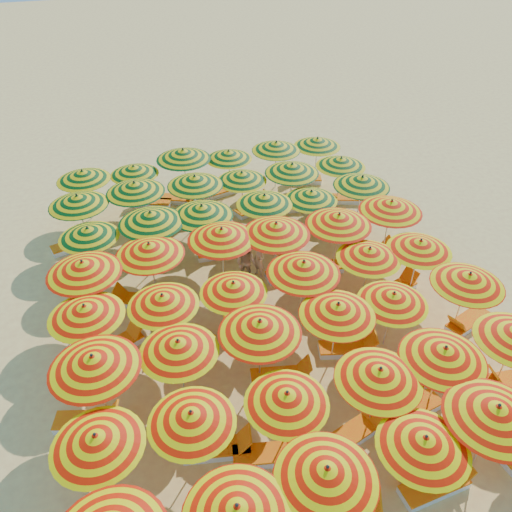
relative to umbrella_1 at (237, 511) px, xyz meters
name	(u,v)px	position (x,y,z in m)	size (l,w,h in m)	color
ground	(260,301)	(3.00, 7.66, -2.07)	(120.00, 120.00, 0.00)	#F5D06D
umbrella_1	(237,511)	(0.00, 0.00, 0.00)	(2.73, 2.73, 2.35)	silver
umbrella_2	(327,473)	(1.94, 0.18, -0.01)	(2.79, 2.79, 2.34)	silver
umbrella_3	(424,442)	(4.29, 0.24, -0.13)	(2.62, 2.62, 2.20)	silver
umbrella_4	(496,412)	(6.12, 0.30, 0.08)	(2.78, 2.78, 2.44)	silver
umbrella_6	(96,440)	(-2.47, 2.45, -0.12)	(2.15, 2.15, 2.22)	silver
umbrella_7	(191,417)	(-0.39, 2.41, -0.14)	(2.41, 2.41, 2.19)	silver
umbrella_8	(287,398)	(1.86, 2.25, -0.14)	(2.31, 2.31, 2.18)	silver
umbrella_9	(379,374)	(4.21, 2.12, -0.02)	(2.86, 2.86, 2.33)	silver
umbrella_10	(444,353)	(6.08, 2.18, 0.03)	(2.73, 2.73, 2.38)	silver
umbrella_12	(93,362)	(-2.38, 4.55, 0.09)	(3.03, 3.03, 2.45)	silver
umbrella_13	(178,346)	(-0.26, 4.59, -0.09)	(2.48, 2.48, 2.25)	silver
umbrella_14	(260,327)	(1.93, 4.47, 0.07)	(2.86, 2.86, 2.42)	silver
umbrella_15	(338,309)	(4.24, 4.53, -0.02)	(2.74, 2.74, 2.33)	silver
umbrella_16	(393,298)	(6.05, 4.57, -0.13)	(2.65, 2.65, 2.20)	silver
umbrella_17	(469,279)	(8.55, 4.51, 0.00)	(2.33, 2.33, 2.35)	silver
umbrella_18	(85,311)	(-2.50, 6.67, -0.05)	(2.80, 2.80, 2.29)	silver
umbrella_19	(163,300)	(-0.36, 6.51, -0.11)	(2.33, 2.33, 2.23)	silver
umbrella_20	(233,287)	(1.75, 6.48, -0.14)	(2.59, 2.59, 2.18)	silver
umbrella_21	(304,267)	(4.00, 6.47, 0.09)	(2.68, 2.68, 2.45)	silver
umbrella_22	(369,253)	(6.40, 6.70, -0.09)	(2.27, 2.27, 2.25)	silver
umbrella_23	(420,245)	(8.19, 6.55, -0.06)	(2.48, 2.48, 2.28)	silver
umbrella_24	(83,267)	(-2.46, 8.53, 0.10)	(2.61, 2.61, 2.46)	silver
umbrella_25	(149,249)	(-0.38, 8.93, 0.05)	(2.36, 2.36, 2.40)	silver
umbrella_26	(222,234)	(2.04, 8.94, 0.12)	(2.69, 2.69, 2.48)	silver
umbrella_27	(276,229)	(3.88, 8.66, 0.14)	(3.01, 3.01, 2.51)	silver
umbrella_28	(339,219)	(6.17, 8.55, 0.13)	(3.04, 3.04, 2.49)	silver
umbrella_29	(391,206)	(8.40, 8.83, 0.10)	(2.53, 2.53, 2.46)	silver
umbrella_30	(88,233)	(-2.24, 10.78, -0.12)	(2.76, 2.76, 2.21)	silver
umbrella_31	(151,218)	(-0.07, 10.71, 0.11)	(2.70, 2.70, 2.48)	silver
umbrella_32	(202,211)	(1.76, 10.71, 0.06)	(2.51, 2.51, 2.41)	silver
umbrella_33	(264,200)	(4.23, 10.94, -0.06)	(2.85, 2.85, 2.28)	silver
umbrella_34	(311,195)	(6.10, 10.80, -0.14)	(2.26, 2.26, 2.19)	silver
umbrella_35	(362,181)	(8.31, 10.92, 0.05)	(2.94, 2.94, 2.40)	silver
umbrella_36	(78,200)	(-2.49, 12.90, 0.02)	(2.86, 2.86, 2.37)	silver
umbrella_37	(135,187)	(-0.34, 13.15, 0.07)	(2.83, 2.83, 2.43)	silver
umbrella_38	(195,181)	(2.01, 13.03, 0.03)	(2.71, 2.71, 2.38)	silver
umbrella_39	(242,176)	(3.99, 13.12, -0.14)	(2.44, 2.44, 2.18)	silver
umbrella_40	(292,168)	(6.07, 12.82, 0.05)	(2.87, 2.87, 2.40)	silver
umbrella_41	(341,162)	(8.37, 12.94, -0.07)	(2.71, 2.71, 2.27)	silver
umbrella_42	(83,175)	(-2.23, 15.00, -0.03)	(2.83, 2.83, 2.31)	silver
umbrella_43	(134,170)	(-0.18, 15.08, -0.16)	(2.14, 2.14, 2.17)	silver
umbrella_44	(183,154)	(2.00, 15.33, 0.14)	(2.65, 2.65, 2.51)	silver
umbrella_45	(229,155)	(4.01, 15.24, -0.14)	(2.11, 2.11, 2.19)	silver
umbrella_46	(276,146)	(6.21, 15.16, 0.00)	(2.62, 2.62, 2.35)	silver
umbrella_47	(317,142)	(8.20, 15.08, -0.05)	(2.66, 2.66, 2.29)	silver
lounger_1	(342,507)	(2.53, 0.27, -1.91)	(1.82, 1.24, 0.69)	white
lounger_2	(436,486)	(4.88, 0.04, -1.91)	(1.76, 0.68, 0.69)	white
lounger_4	(219,448)	(0.21, 2.57, -1.91)	(1.81, 0.91, 0.69)	white
lounger_5	(269,454)	(1.36, 2.02, -1.91)	(1.82, 0.94, 0.69)	white
lounger_6	(355,432)	(3.71, 1.93, -1.91)	(1.83, 1.05, 0.69)	white
lounger_7	(411,410)	(5.48, 2.09, -1.91)	(1.80, 0.86, 0.69)	white
lounger_9	(89,421)	(-2.88, 4.39, -1.91)	(1.83, 1.04, 0.69)	white
lounger_10	(282,376)	(2.52, 4.24, -1.91)	(1.82, 0.93, 0.69)	white
lounger_11	(348,349)	(4.84, 4.62, -1.91)	(1.82, 1.03, 0.69)	white
lounger_12	(467,322)	(9.06, 4.49, -1.91)	(1.83, 1.10, 0.69)	white
lounger_13	(117,346)	(-1.91, 6.92, -1.91)	(1.82, 1.23, 0.69)	white
lounger_14	(186,343)	(0.14, 6.37, -1.91)	(1.83, 1.14, 0.69)	white
lounger_15	(250,326)	(2.25, 6.49, -1.91)	(1.76, 0.66, 0.69)	white
lounger_16	(396,289)	(7.68, 6.62, -1.91)	(1.83, 1.11, 0.69)	white
lounger_17	(140,300)	(-0.97, 8.80, -1.91)	(1.82, 1.22, 0.69)	white
lounger_18	(290,273)	(4.48, 8.63, -1.91)	(1.76, 0.65, 0.69)	white
lounger_19	(319,269)	(5.57, 8.54, -1.91)	(1.77, 0.70, 0.69)	white
lounger_20	(370,252)	(7.90, 8.91, -1.91)	(1.80, 0.85, 0.69)	white
lounger_21	(218,252)	(2.27, 10.67, -1.91)	(1.77, 0.70, 0.69)	white
lounger_22	(275,237)	(4.74, 11.00, -1.91)	(1.82, 1.19, 0.69)	white
lounger_23	(341,223)	(7.72, 11.12, -1.91)	(1.82, 0.96, 0.69)	white
lounger_24	(75,244)	(-2.99, 12.91, -1.91)	(1.82, 1.01, 0.69)	white
lounger_25	(153,225)	(0.16, 13.34, -1.91)	(1.76, 0.68, 0.69)	white
lounger_26	(183,222)	(1.41, 13.20, -1.91)	(1.75, 0.63, 0.69)	white
lounger_27	(254,208)	(4.58, 13.38, -1.91)	(1.82, 1.18, 0.69)	white
lounger_28	(302,206)	(6.67, 12.90, -1.91)	(1.79, 0.77, 0.69)	white
lounger_29	(350,199)	(8.97, 12.80, -1.91)	(1.83, 1.14, 0.69)	white
lounger_30	(151,202)	(0.33, 15.23, -1.91)	(1.82, 1.23, 0.69)	white
lounger_31	(177,199)	(1.50, 15.19, -1.91)	(1.82, 1.25, 0.69)	white
lounger_32	(218,192)	(3.41, 15.19, -1.91)	(1.82, 0.98, 0.69)	white
lounger_33	(302,179)	(7.61, 15.17, -1.91)	(1.83, 1.06, 0.69)	white
beachgoer_b	(246,263)	(2.87, 8.94, -1.29)	(0.75, 0.59, 1.55)	tan
beachgoer_a	(259,260)	(3.40, 9.03, -1.38)	(0.50, 0.33, 1.38)	tan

